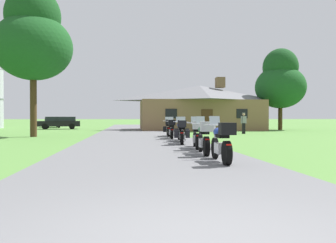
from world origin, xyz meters
TOP-DOWN VIEW (x-y plane):
  - ground_plane at (0.00, 20.00)m, footprint 500.00×500.00m
  - asphalt_driveway at (0.00, 18.00)m, footprint 6.40×80.00m
  - motorcycle_blue_nearest_to_camera at (1.92, 5.99)m, footprint 0.66×2.08m
  - motorcycle_green_second_in_row at (1.89, 8.15)m, footprint 0.66×2.08m
  - motorcycle_blue_third_in_row at (2.07, 10.33)m, footprint 0.71×2.08m
  - motorcycle_white_fourth_in_row at (1.85, 12.72)m, footprint 0.93×2.07m
  - motorcycle_blue_fifth_in_row at (2.10, 14.82)m, footprint 0.76×2.08m
  - motorcycle_black_sixth_in_row at (1.86, 16.96)m, footprint 0.66×2.08m
  - motorcycle_yellow_farthest_in_row at (1.93, 19.29)m, footprint 0.79×2.08m
  - stone_lodge at (6.74, 32.25)m, footprint 13.02×7.33m
  - bystander_gray_shirt_near_lodge at (8.46, 23.27)m, footprint 0.52×0.33m
  - tree_left_near at (-7.10, 20.83)m, footprint 5.24×5.24m
  - tree_right_of_lodge at (15.30, 31.55)m, footprint 5.27×5.27m
  - parked_black_suv_far_left at (-8.44, 36.49)m, footprint 4.82×2.50m
  - parked_silver_sedan_far_left at (-10.65, 42.48)m, footprint 2.91×4.54m

SIDE VIEW (x-z plane):
  - ground_plane at x=0.00m, z-range 0.00..0.00m
  - asphalt_driveway at x=0.00m, z-range 0.00..0.06m
  - motorcycle_white_fourth_in_row at x=1.85m, z-range -0.04..1.26m
  - motorcycle_blue_fifth_in_row at x=2.10m, z-range -0.04..1.26m
  - motorcycle_yellow_farthest_in_row at x=1.93m, z-range -0.04..1.26m
  - motorcycle_blue_nearest_to_camera at x=1.92m, z-range -0.03..1.27m
  - motorcycle_green_second_in_row at x=1.89m, z-range -0.03..1.27m
  - motorcycle_blue_third_in_row at x=2.07m, z-range -0.03..1.27m
  - motorcycle_black_sixth_in_row at x=1.86m, z-range -0.03..1.27m
  - parked_silver_sedan_far_left at x=-10.65m, z-range 0.04..1.24m
  - parked_black_suv_far_left at x=-8.44m, z-range 0.08..1.48m
  - bystander_gray_shirt_near_lodge at x=8.46m, z-range 0.11..1.79m
  - stone_lodge at x=6.74m, z-range -0.38..5.18m
  - tree_right_of_lodge at x=15.30m, z-range 0.85..9.47m
  - tree_left_near at x=-7.10m, z-range 1.61..11.74m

